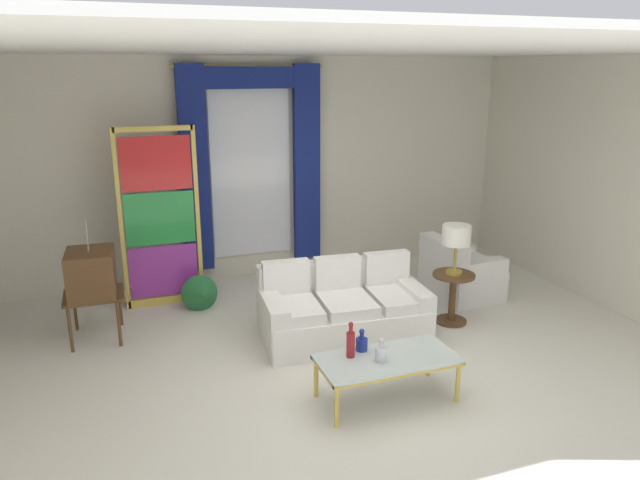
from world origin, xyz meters
TOP-DOWN VIEW (x-y plane):
  - ground_plane at (0.00, 0.00)m, footprint 16.00×16.00m
  - wall_rear at (0.00, 3.06)m, footprint 8.00×0.12m
  - wall_right at (3.66, 0.60)m, footprint 0.12×7.00m
  - ceiling_slab at (0.00, 0.80)m, footprint 8.00×7.60m
  - curtained_window at (-0.18, 2.89)m, footprint 2.00×0.17m
  - couch_white_long at (0.24, 0.67)m, footprint 1.82×1.05m
  - coffee_table at (0.12, -0.69)m, footprint 1.22×0.59m
  - bottle_blue_decanter at (-0.04, -0.49)m, footprint 0.11×0.11m
  - bottle_crystal_tall at (-0.18, -0.57)m, footprint 0.08×0.08m
  - bottle_amber_squat at (0.04, -0.73)m, footprint 0.10×0.10m
  - vintage_tv at (-2.30, 1.51)m, footprint 0.62×0.62m
  - armchair_white at (2.06, 1.21)m, footprint 0.87×0.87m
  - stained_glass_divider at (-1.49, 2.26)m, footprint 0.95×0.05m
  - peacock_figurine at (-1.11, 1.84)m, footprint 0.44×0.60m
  - round_side_table at (1.57, 0.56)m, footprint 0.48×0.48m
  - table_lamp_brass at (1.57, 0.56)m, footprint 0.32×0.32m

SIDE VIEW (x-z plane):
  - ground_plane at x=0.00m, z-range 0.00..0.00m
  - peacock_figurine at x=-1.11m, z-range -0.03..0.47m
  - armchair_white at x=2.06m, z-range -0.11..0.69m
  - couch_white_long at x=0.24m, z-range -0.13..0.73m
  - round_side_table at x=1.57m, z-range 0.06..0.65m
  - coffee_table at x=0.12m, z-range 0.17..0.58m
  - bottle_blue_decanter at x=-0.04m, z-range 0.38..0.58m
  - bottle_amber_squat at x=0.04m, z-range 0.38..0.60m
  - bottle_crystal_tall at x=-0.18m, z-range 0.38..0.71m
  - vintage_tv at x=-2.30m, z-range 0.06..1.40m
  - table_lamp_brass at x=1.57m, z-range 0.74..1.31m
  - stained_glass_divider at x=-1.49m, z-range -0.04..2.16m
  - wall_rear at x=0.00m, z-range 0.00..3.00m
  - wall_right at x=3.66m, z-range 0.00..3.00m
  - curtained_window at x=-0.18m, z-range 0.39..3.09m
  - ceiling_slab at x=0.00m, z-range 3.00..3.04m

